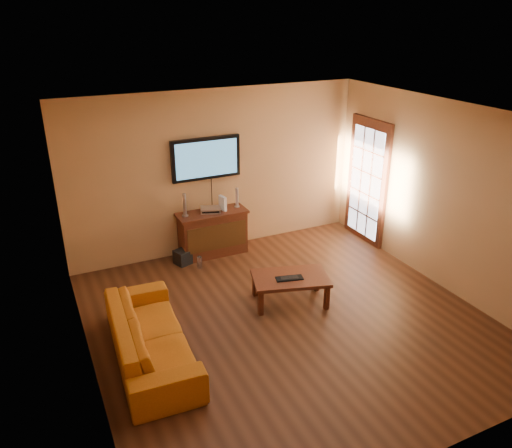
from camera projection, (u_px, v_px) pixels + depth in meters
ground_plane at (288, 320)px, 6.65m from camera, size 5.00×5.00×0.00m
room_walls at (269, 186)px, 6.50m from camera, size 5.00×5.00×5.00m
french_door at (367, 183)px, 8.62m from camera, size 0.07×1.02×2.22m
media_console at (213, 233)px, 8.31m from camera, size 1.16×0.44×0.76m
television at (206, 159)px, 7.97m from camera, size 1.15×0.08×0.68m
coffee_table at (290, 280)px, 6.92m from camera, size 1.17×0.89×0.41m
sofa at (150, 328)px, 5.79m from camera, size 0.72×2.08×0.80m
speaker_left at (185, 206)px, 7.94m from camera, size 0.10×0.10×0.38m
speaker_right at (237, 198)px, 8.31m from camera, size 0.09×0.09×0.34m
av_receiver at (211, 210)px, 8.16m from camera, size 0.38×0.33×0.07m
game_console at (223, 203)px, 8.19m from camera, size 0.08×0.18×0.24m
subwoofer at (183, 257)px, 8.08m from camera, size 0.30×0.30×0.24m
bottle at (199, 262)px, 7.94m from camera, size 0.08×0.08×0.22m
keyboard at (289, 278)px, 6.84m from camera, size 0.40×0.23×0.02m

